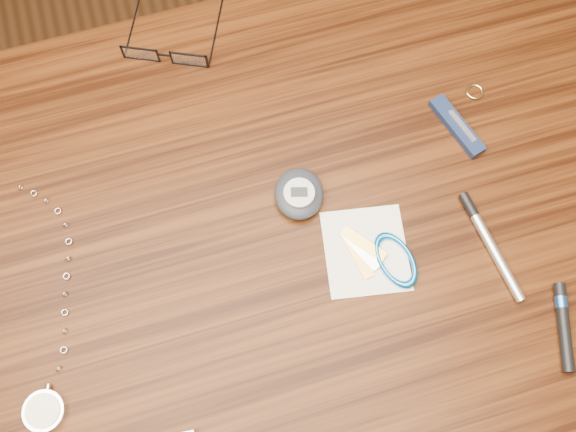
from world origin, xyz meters
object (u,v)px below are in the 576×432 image
at_px(pocket_watch, 45,402).
at_px(desk, 274,260).
at_px(eyeglasses, 166,53).
at_px(notepad_keys, 381,256).
at_px(pocket_knife, 457,126).
at_px(silver_pen, 487,237).
at_px(pedometer, 299,194).

bearing_deg(pocket_watch, desk, 21.43).
height_order(eyeglasses, pocket_watch, eyeglasses).
distance_m(notepad_keys, pocket_knife, 0.20).
bearing_deg(silver_pen, desk, 162.81).
bearing_deg(pedometer, eyeglasses, 114.49).
relative_size(desk, eyeglasses, 6.51).
distance_m(pedometer, silver_pen, 0.23).
xyz_separation_m(desk, pocket_watch, (-0.29, -0.11, 0.11)).
height_order(pocket_watch, pocket_knife, same).
height_order(pedometer, pocket_knife, pedometer).
distance_m(desk, pocket_watch, 0.33).
relative_size(desk, pocket_knife, 10.77).
height_order(desk, pocket_knife, pocket_knife).
xyz_separation_m(pedometer, notepad_keys, (0.07, -0.10, -0.01)).
height_order(pedometer, notepad_keys, pedometer).
bearing_deg(silver_pen, eyeglasses, 130.94).
xyz_separation_m(notepad_keys, silver_pen, (0.13, -0.01, 0.00)).
relative_size(eyeglasses, silver_pen, 1.09).
xyz_separation_m(eyeglasses, silver_pen, (0.30, -0.35, -0.01)).
bearing_deg(notepad_keys, pocket_knife, 42.05).
relative_size(desk, silver_pen, 7.07).
bearing_deg(desk, notepad_keys, -27.49).
bearing_deg(silver_pen, pocket_knife, 81.94).
relative_size(pocket_watch, silver_pen, 2.08).
bearing_deg(eyeglasses, pedometer, -65.51).
relative_size(eyeglasses, pocket_watch, 0.52).
relative_size(pocket_watch, notepad_keys, 2.41).
bearing_deg(notepad_keys, eyeglasses, 118.00).
distance_m(eyeglasses, pedometer, 0.26).
xyz_separation_m(desk, pedometer, (0.04, 0.04, 0.11)).
xyz_separation_m(pocket_knife, silver_pen, (-0.02, -0.15, -0.00)).
xyz_separation_m(pedometer, pocket_knife, (0.22, 0.03, -0.01)).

